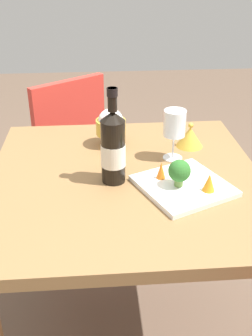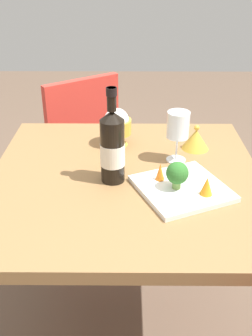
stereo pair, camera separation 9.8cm
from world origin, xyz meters
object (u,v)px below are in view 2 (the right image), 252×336
at_px(rice_bowl, 116,126).
at_px(carrot_garnish_left, 160,172).
at_px(wine_glass, 178,126).
at_px(chair_by_wall, 77,135).
at_px(rice_bowl_lid, 196,139).
at_px(carrot_garnish_right, 207,186).
at_px(wine_bottle, 112,147).
at_px(broccoli_floret, 177,174).
at_px(serving_plate, 182,188).

height_order(rice_bowl, carrot_garnish_left, rice_bowl).
bearing_deg(wine_glass, chair_by_wall, 121.91).
xyz_separation_m(rice_bowl_lid, carrot_garnish_right, (-0.02, -0.34, 0.01)).
distance_m(wine_bottle, carrot_garnish_left, 0.17).
xyz_separation_m(rice_bowl, carrot_garnish_left, (0.14, -0.29, -0.03)).
height_order(wine_glass, rice_bowl, wine_glass).
bearing_deg(wine_glass, wine_bottle, -147.51).
bearing_deg(wine_glass, broccoli_floret, -95.65).
distance_m(chair_by_wall, rice_bowl, 0.68).
xyz_separation_m(chair_by_wall, wine_bottle, (0.22, -0.84, 0.34)).
xyz_separation_m(serving_plate, carrot_garnish_left, (-0.06, 0.04, 0.04)).
relative_size(wine_glass, carrot_garnish_left, 3.28).
xyz_separation_m(wine_bottle, broccoli_floret, (0.19, -0.07, -0.05)).
height_order(wine_glass, carrot_garnish_right, wine_glass).
xyz_separation_m(wine_glass, rice_bowl_lid, (0.08, 0.09, -0.09)).
bearing_deg(carrot_garnish_right, wine_bottle, 158.70).
bearing_deg(wine_bottle, broccoli_floret, -20.75).
distance_m(wine_bottle, rice_bowl_lid, 0.38).
relative_size(serving_plate, broccoli_floret, 3.85).
bearing_deg(wine_bottle, rice_bowl, 89.06).
relative_size(wine_bottle, rice_bowl_lid, 3.04).
bearing_deg(carrot_garnish_left, chair_by_wall, 113.23).
distance_m(rice_bowl_lid, carrot_garnish_left, 0.29).
bearing_deg(broccoli_floret, serving_plate, 28.96).
bearing_deg(rice_bowl_lid, wine_bottle, -141.89).
relative_size(wine_bottle, serving_plate, 0.92).
xyz_separation_m(wine_bottle, carrot_garnish_left, (0.15, -0.02, -0.07)).
bearing_deg(carrot_garnish_right, rice_bowl_lid, 87.00).
bearing_deg(chair_by_wall, broccoli_floret, -100.59).
bearing_deg(serving_plate, rice_bowl_lid, 74.32).
distance_m(serving_plate, broccoli_floret, 0.06).
height_order(rice_bowl_lid, carrot_garnish_right, rice_bowl_lid).
bearing_deg(wine_bottle, carrot_garnish_left, -8.96).
bearing_deg(rice_bowl_lid, carrot_garnish_right, -93.00).
bearing_deg(wine_glass, rice_bowl, 148.49).
bearing_deg(wine_glass, carrot_garnish_left, -112.77).
height_order(rice_bowl, carrot_garnish_right, rice_bowl).
distance_m(serving_plate, carrot_garnish_left, 0.08).
bearing_deg(rice_bowl_lid, rice_bowl, 173.31).
bearing_deg(rice_bowl, chair_by_wall, 111.60).
distance_m(chair_by_wall, carrot_garnish_left, 0.98).
bearing_deg(wine_glass, carrot_garnish_right, -75.64).
relative_size(wine_bottle, rice_bowl, 2.15).
height_order(broccoli_floret, carrot_garnish_right, broccoli_floret).
height_order(wine_glass, carrot_garnish_left, wine_glass).
relative_size(rice_bowl_lid, carrot_garnish_right, 1.78).
height_order(wine_bottle, serving_plate, wine_bottle).
relative_size(wine_glass, rice_bowl_lid, 1.79).
relative_size(chair_by_wall, rice_bowl, 6.00).
distance_m(chair_by_wall, carrot_garnish_right, 1.10).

